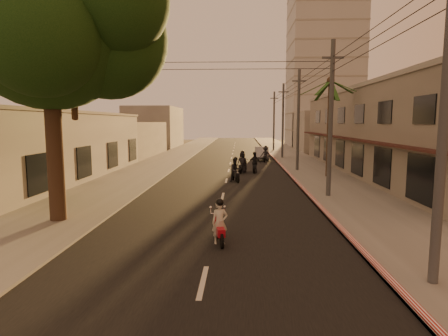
% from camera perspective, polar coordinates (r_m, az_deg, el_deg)
% --- Properties ---
extents(ground, '(160.00, 160.00, 0.00)m').
position_cam_1_polar(ground, '(14.54, -1.67, -10.61)').
color(ground, '#383023').
rests_on(ground, ground).
extents(road, '(10.00, 140.00, 0.02)m').
position_cam_1_polar(road, '(34.12, 0.72, -0.39)').
color(road, black).
rests_on(road, ground).
extents(sidewalk_right, '(5.00, 140.00, 0.12)m').
position_cam_1_polar(sidewalk_right, '(34.71, 13.19, -0.36)').
color(sidewalk_right, slate).
rests_on(sidewalk_right, ground).
extents(sidewalk_left, '(5.00, 140.00, 0.12)m').
position_cam_1_polar(sidewalk_left, '(35.14, -11.60, -0.23)').
color(sidewalk_left, slate).
rests_on(sidewalk_left, ground).
extents(curb_stripe, '(0.20, 60.00, 0.20)m').
position_cam_1_polar(curb_stripe, '(29.43, 10.40, -1.51)').
color(curb_stripe, '#AD1412').
rests_on(curb_stripe, ground).
extents(shophouse_row, '(8.80, 34.20, 7.30)m').
position_cam_1_polar(shophouse_row, '(34.37, 24.67, 5.12)').
color(shophouse_row, gray).
rests_on(shophouse_row, ground).
extents(left_building, '(8.20, 24.20, 5.20)m').
position_cam_1_polar(left_building, '(31.65, -25.88, 3.04)').
color(left_building, '#AAA49A').
rests_on(left_building, ground).
extents(distant_tower, '(12.10, 12.10, 28.00)m').
position_cam_1_polar(distant_tower, '(72.06, 14.89, 14.43)').
color(distant_tower, '#B7B5B2').
rests_on(distant_tower, ground).
extents(broadleaf_tree, '(9.60, 8.70, 12.10)m').
position_cam_1_polar(broadleaf_tree, '(18.15, -23.88, 19.40)').
color(broadleaf_tree, black).
rests_on(broadleaf_tree, ground).
extents(palm_tree, '(5.00, 5.00, 8.20)m').
position_cam_1_polar(palm_tree, '(30.76, 15.91, 11.87)').
color(palm_tree, black).
rests_on(palm_tree, ground).
extents(utility_poles, '(1.20, 48.26, 9.00)m').
position_cam_1_polar(utility_poles, '(34.29, 11.33, 10.45)').
color(utility_poles, '#38383A').
rests_on(utility_poles, ground).
extents(filler_right, '(8.00, 14.00, 6.00)m').
position_cam_1_polar(filler_right, '(60.26, 14.94, 5.44)').
color(filler_right, '#AAA49A').
rests_on(filler_right, ground).
extents(filler_left_near, '(8.00, 14.00, 4.40)m').
position_cam_1_polar(filler_left_near, '(50.17, -15.02, 4.26)').
color(filler_left_near, '#AAA49A').
rests_on(filler_left_near, ground).
extents(filler_left_far, '(8.00, 14.00, 7.00)m').
position_cam_1_polar(filler_left_far, '(67.52, -10.48, 6.13)').
color(filler_left_far, '#AAA49A').
rests_on(filler_left_far, ground).
extents(scooter_red, '(0.79, 1.70, 1.68)m').
position_cam_1_polar(scooter_red, '(13.68, -0.66, -8.49)').
color(scooter_red, black).
rests_on(scooter_red, ground).
extents(scooter_mid_a, '(1.24, 1.84, 1.87)m').
position_cam_1_polar(scooter_mid_a, '(27.58, 1.75, -0.39)').
color(scooter_mid_a, black).
rests_on(scooter_mid_a, ground).
extents(scooter_mid_b, '(1.07, 1.88, 1.85)m').
position_cam_1_polar(scooter_mid_b, '(32.73, 4.67, 0.72)').
color(scooter_mid_b, black).
rests_on(scooter_mid_b, ground).
extents(scooter_far_a, '(1.26, 1.92, 1.96)m').
position_cam_1_polar(scooter_far_a, '(32.41, 2.82, 0.78)').
color(scooter_far_a, black).
rests_on(scooter_far_a, ground).
extents(scooter_far_b, '(1.39, 1.82, 1.82)m').
position_cam_1_polar(scooter_far_b, '(41.71, 6.35, 2.06)').
color(scooter_far_b, black).
rests_on(scooter_far_b, ground).
extents(parked_car, '(1.90, 4.66, 1.50)m').
position_cam_1_polar(parked_car, '(44.23, 5.75, 2.24)').
color(parked_car, '#919399').
rests_on(parked_car, ground).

